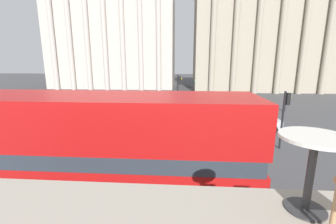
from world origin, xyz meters
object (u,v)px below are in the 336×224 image
(traffic_light_near, at_px, (285,111))
(pedestrian_red, at_px, (285,102))
(plaza_building_left, at_px, (113,25))
(traffic_light_mid, at_px, (179,93))
(double_decker_bus, at_px, (82,150))
(pedestrian_black, at_px, (108,102))
(traffic_light_far, at_px, (193,89))
(cafe_dining_table, at_px, (313,157))
(plaza_building_right, at_px, (268,40))
(car_silver, at_px, (250,120))
(car_maroon, at_px, (197,110))
(pedestrian_yellow, at_px, (78,121))

(traffic_light_near, xyz_separation_m, pedestrian_red, (4.80, 11.01, -1.27))
(plaza_building_left, distance_m, traffic_light_mid, 33.38)
(double_decker_bus, relative_size, pedestrian_black, 6.09)
(traffic_light_mid, height_order, pedestrian_red, traffic_light_mid)
(plaza_building_left, bearing_deg, traffic_light_near, -58.77)
(double_decker_bus, distance_m, traffic_light_far, 19.12)
(cafe_dining_table, bearing_deg, traffic_light_mid, 95.54)
(double_decker_bus, height_order, pedestrian_black, double_decker_bus)
(double_decker_bus, bearing_deg, pedestrian_black, 106.39)
(traffic_light_near, distance_m, pedestrian_red, 12.08)
(double_decker_bus, xyz_separation_m, plaza_building_right, (18.66, 37.89, 6.78))
(plaza_building_left, height_order, traffic_light_near, plaza_building_left)
(double_decker_bus, height_order, traffic_light_near, double_decker_bus)
(traffic_light_far, distance_m, car_silver, 9.20)
(traffic_light_far, relative_size, car_maroon, 0.80)
(plaza_building_left, relative_size, traffic_light_far, 7.54)
(traffic_light_far, bearing_deg, plaza_building_right, 53.22)
(plaza_building_left, distance_m, plaza_building_right, 30.18)
(traffic_light_far, bearing_deg, double_decker_bus, -102.90)
(car_silver, bearing_deg, traffic_light_far, -55.01)
(plaza_building_left, distance_m, traffic_light_far, 28.61)
(plaza_building_right, distance_m, car_silver, 30.33)
(plaza_building_left, xyz_separation_m, traffic_light_mid, (14.08, -28.60, -9.89))
(traffic_light_mid, bearing_deg, traffic_light_far, 78.45)
(double_decker_bus, distance_m, car_silver, 13.65)
(traffic_light_far, xyz_separation_m, pedestrian_yellow, (-8.62, -10.12, -1.25))
(traffic_light_near, height_order, pedestrian_red, traffic_light_near)
(plaza_building_right, distance_m, pedestrian_red, 22.29)
(car_silver, bearing_deg, double_decker_bus, 58.79)
(pedestrian_yellow, bearing_deg, pedestrian_black, -145.66)
(plaza_building_right, xyz_separation_m, traffic_light_mid, (-15.80, -26.14, -6.41))
(traffic_light_near, height_order, car_maroon, traffic_light_near)
(traffic_light_far, distance_m, pedestrian_yellow, 13.35)
(cafe_dining_table, xyz_separation_m, pedestrian_yellow, (-8.81, 13.25, -3.34))
(traffic_light_mid, bearing_deg, plaza_building_left, 116.21)
(plaza_building_left, xyz_separation_m, car_silver, (19.68, -29.76, -11.87))
(car_silver, bearing_deg, pedestrian_black, -14.82)
(traffic_light_mid, relative_size, traffic_light_far, 1.23)
(traffic_light_far, bearing_deg, pedestrian_black, -163.12)
(double_decker_bus, bearing_deg, plaza_building_left, 105.79)
(plaza_building_right, distance_m, traffic_light_far, 25.00)
(plaza_building_left, height_order, pedestrian_red, plaza_building_left)
(plaza_building_right, height_order, traffic_light_mid, plaza_building_right)
(car_maroon, bearing_deg, traffic_light_mid, -78.30)
(plaza_building_left, bearing_deg, pedestrian_red, -41.97)
(car_silver, height_order, pedestrian_red, pedestrian_red)
(traffic_light_far, bearing_deg, plaza_building_left, 125.50)
(car_maroon, height_order, car_silver, same)
(plaza_building_left, xyz_separation_m, pedestrian_red, (25.24, -22.71, -11.54))
(plaza_building_left, distance_m, traffic_light_near, 40.75)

